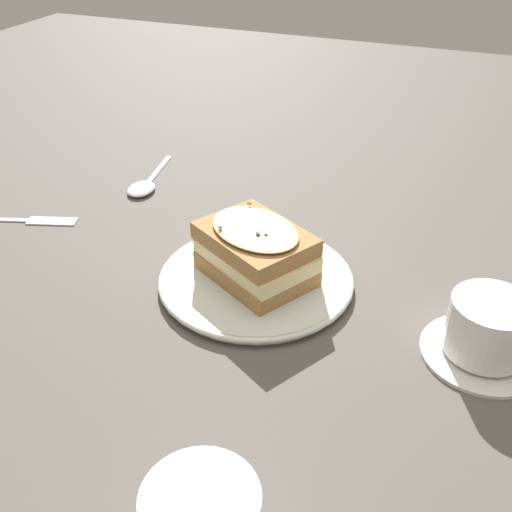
# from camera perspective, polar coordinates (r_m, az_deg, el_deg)

# --- Properties ---
(ground_plane) EXTENTS (2.40, 2.40, 0.00)m
(ground_plane) POSITION_cam_1_polar(r_m,az_deg,el_deg) (0.74, -0.44, -2.12)
(ground_plane) COLOR #514C47
(dinner_plate) EXTENTS (0.24, 0.24, 0.01)m
(dinner_plate) POSITION_cam_1_polar(r_m,az_deg,el_deg) (0.72, -0.00, -2.20)
(dinner_plate) COLOR silver
(dinner_plate) RESTS_ON ground_plane
(sandwich) EXTENTS (0.15, 0.16, 0.07)m
(sandwich) POSITION_cam_1_polar(r_m,az_deg,el_deg) (0.70, -0.04, 0.41)
(sandwich) COLOR #A37542
(sandwich) RESTS_ON dinner_plate
(teacup_with_saucer) EXTENTS (0.13, 0.14, 0.07)m
(teacup_with_saucer) POSITION_cam_1_polar(r_m,az_deg,el_deg) (0.65, 21.29, -6.80)
(teacup_with_saucer) COLOR white
(teacup_with_saucer) RESTS_ON ground_plane
(fork) EXTENTS (0.07, 0.18, 0.00)m
(fork) POSITION_cam_1_polar(r_m,az_deg,el_deg) (0.91, -20.86, 3.23)
(fork) COLOR silver
(fork) RESTS_ON ground_plane
(spoon) EXTENTS (0.16, 0.05, 0.01)m
(spoon) POSITION_cam_1_polar(r_m,az_deg,el_deg) (0.96, -10.67, 6.55)
(spoon) COLOR silver
(spoon) RESTS_ON ground_plane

